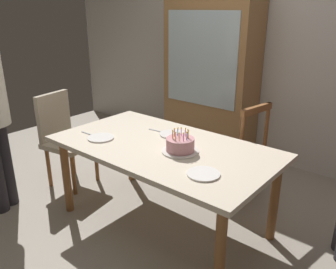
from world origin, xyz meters
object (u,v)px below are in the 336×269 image
Objects in this scene: chair_spindle_back at (238,152)px; china_cabinet at (211,78)px; plate_near_celebrant at (101,138)px; plate_far_side at (172,134)px; dining_table at (163,154)px; chair_upholstered at (63,134)px; birthday_cake at (180,146)px; plate_near_guest at (203,174)px.

china_cabinet is at bearing 137.58° from chair_spindle_back.
plate_near_celebrant is 0.23× the size of chair_spindle_back.
plate_far_side is 1.44m from china_cabinet.
dining_table is 1.69m from china_cabinet.
chair_upholstered is at bearing -113.20° from china_cabinet.
chair_upholstered is at bearing -149.76° from chair_spindle_back.
chair_upholstered is (-1.19, -0.30, -0.20)m from plate_far_side.
china_cabinet reaches higher than birthday_cake.
chair_spindle_back reaches higher than birthday_cake.
plate_far_side is 1.24m from chair_upholstered.
plate_near_celebrant is (-0.68, -0.20, -0.05)m from birthday_cake.
chair_upholstered is 1.82m from china_cabinet.
birthday_cake is 0.29× the size of chair_upholstered.
chair_spindle_back reaches higher than dining_table.
plate_near_celebrant is at bearing -155.56° from dining_table.
chair_spindle_back is at bearing 30.24° from chair_upholstered.
birthday_cake is 0.90m from chair_spindle_back.
plate_near_celebrant is at bearing -125.03° from chair_spindle_back.
plate_near_guest is 2.11m from china_cabinet.
plate_near_guest is at bearing -29.84° from birthday_cake.
chair_spindle_back reaches higher than plate_far_side.
plate_near_celebrant is at bearing 180.00° from plate_near_guest.
plate_near_celebrant is 0.23× the size of chair_upholstered.
dining_table is 1.88× the size of chair_upholstered.
birthday_cake is 0.15× the size of china_cabinet.
birthday_cake reaches higher than dining_table.
china_cabinet is at bearing 122.15° from plate_near_guest.
plate_far_side is at bearing 111.80° from dining_table.
plate_far_side is (-0.09, 0.22, 0.08)m from dining_table.
china_cabinet is (-0.77, 1.58, 0.17)m from birthday_cake.
plate_far_side is at bearing 13.92° from chair_upholstered.
plate_near_celebrant is 1.80m from china_cabinet.
plate_near_guest is 0.23× the size of chair_spindle_back.
chair_spindle_back is (-0.30, 1.03, -0.28)m from plate_near_guest.
birthday_cake reaches higher than plate_near_celebrant.
plate_far_side is 1.00× the size of plate_near_guest.
birthday_cake is at bearing -63.96° from china_cabinet.
plate_near_guest is at bearing -4.76° from chair_upholstered.
china_cabinet is (-0.09, 1.78, 0.22)m from plate_near_celebrant.
birthday_cake is 0.40m from plate_near_guest.
dining_table is 1.88× the size of chair_spindle_back.
china_cabinet reaches higher than plate_far_side.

